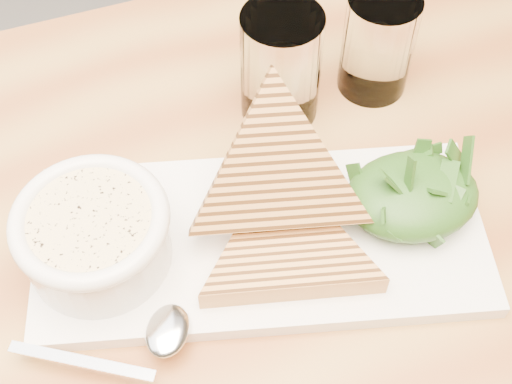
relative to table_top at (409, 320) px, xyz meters
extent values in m
cube|color=#A67839|center=(0.00, 0.00, 0.00)|extent=(1.44, 1.06, 0.04)
cube|color=white|center=(-0.11, 0.09, 0.03)|extent=(0.40, 0.22, 0.02)
cylinder|color=white|center=(-0.24, 0.10, 0.06)|extent=(0.12, 0.12, 0.05)
cylinder|color=#E3C988|center=(-0.24, 0.10, 0.09)|extent=(0.10, 0.10, 0.01)
torus|color=white|center=(-0.24, 0.10, 0.09)|extent=(0.12, 0.12, 0.01)
ellipsoid|color=black|center=(0.02, 0.08, 0.06)|extent=(0.11, 0.09, 0.04)
ellipsoid|color=silver|center=(-0.20, 0.02, 0.04)|extent=(0.05, 0.06, 0.01)
cube|color=silver|center=(-0.26, 0.01, 0.04)|extent=(0.11, 0.06, 0.00)
cylinder|color=white|center=(-0.05, 0.24, 0.08)|extent=(0.07, 0.07, 0.11)
cylinder|color=white|center=(0.04, 0.25, 0.07)|extent=(0.07, 0.07, 0.11)
camera|label=1|loc=(-0.18, -0.22, 0.54)|focal=50.00mm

